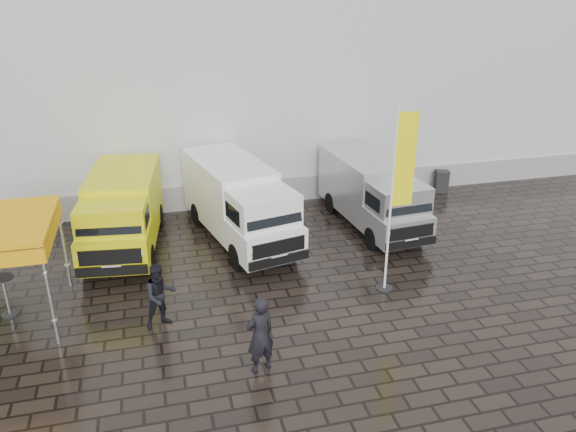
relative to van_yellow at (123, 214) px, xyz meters
name	(u,v)px	position (x,y,z in m)	size (l,w,h in m)	color
ground	(356,297)	(6.53, -4.94, -1.28)	(120.00, 120.00, 0.00)	black
exhibition_hall	(288,33)	(8.53, 11.06, 4.72)	(44.00, 16.00, 12.00)	silver
hall_plinth	(334,185)	(8.53, 3.01, -0.78)	(44.00, 0.15, 1.00)	gray
van_yellow	(123,214)	(0.00, 0.00, 0.00)	(2.13, 5.54, 2.56)	yellow
van_white	(239,204)	(3.91, -0.24, 0.07)	(2.07, 6.22, 2.70)	white
van_silver	(372,195)	(8.86, -0.24, -0.04)	(1.90, 5.70, 2.47)	#B7BABC
flagpole	(398,190)	(7.72, -4.70, 1.88)	(0.88, 0.50, 5.57)	black
cocktail_table	(6,296)	(-3.11, -3.48, -0.69)	(0.60, 0.60, 1.19)	black
wheelie_bin	(442,181)	(13.27, 2.49, -0.81)	(0.56, 0.56, 0.93)	black
person_front	(260,335)	(3.17, -7.49, -0.29)	(0.72, 0.47, 1.97)	black
person_tent	(160,295)	(0.99, -5.01, -0.37)	(0.88, 0.69, 1.82)	black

